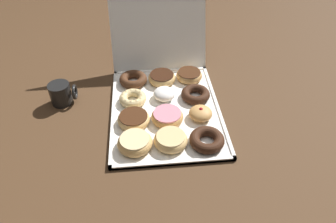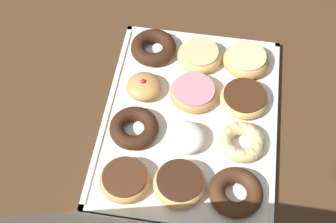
{
  "view_description": "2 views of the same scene",
  "coord_description": "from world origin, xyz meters",
  "px_view_note": "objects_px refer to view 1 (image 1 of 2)",
  "views": [
    {
      "loc": [
        -0.08,
        -0.87,
        0.77
      ],
      "look_at": [
        0.01,
        -0.04,
        0.03
      ],
      "focal_mm": 32.57,
      "sensor_mm": 36.0,
      "label": 1
    },
    {
      "loc": [
        -0.04,
        0.62,
        0.96
      ],
      "look_at": [
        0.05,
        0.0,
        0.03
      ],
      "focal_mm": 50.77,
      "sensor_mm": 36.0,
      "label": 2
    }
  ],
  "objects_px": {
    "donut_box": "(166,110)",
    "coffee_mug": "(61,93)",
    "chocolate_frosted_donut_3": "(134,119)",
    "powdered_filled_donut_7": "(165,94)",
    "chocolate_frosted_donut_10": "(162,78)",
    "glazed_ring_donut_1": "(172,140)",
    "chocolate_frosted_donut_11": "(189,75)",
    "chocolate_cake_ring_donut_2": "(207,140)",
    "chocolate_cake_ring_donut_9": "(133,79)",
    "jelly_filled_donut_5": "(201,113)",
    "chocolate_cake_ring_donut_8": "(195,94)",
    "glazed_ring_donut_0": "(135,142)",
    "cruller_donut_6": "(133,98)",
    "pink_frosted_donut_4": "(167,116)"
  },
  "relations": [
    {
      "from": "glazed_ring_donut_0",
      "to": "cruller_donut_6",
      "type": "relative_size",
      "value": 1.1
    },
    {
      "from": "jelly_filled_donut_5",
      "to": "chocolate_cake_ring_donut_8",
      "type": "height_order",
      "value": "jelly_filled_donut_5"
    },
    {
      "from": "pink_frosted_donut_4",
      "to": "chocolate_cake_ring_donut_9",
      "type": "xyz_separation_m",
      "value": [
        -0.12,
        0.25,
        -0.0
      ]
    },
    {
      "from": "chocolate_frosted_donut_3",
      "to": "powdered_filled_donut_7",
      "type": "bearing_deg",
      "value": 46.18
    },
    {
      "from": "jelly_filled_donut_5",
      "to": "chocolate_cake_ring_donut_8",
      "type": "xyz_separation_m",
      "value": [
        0.0,
        0.12,
        -0.0
      ]
    },
    {
      "from": "chocolate_cake_ring_donut_9",
      "to": "jelly_filled_donut_5",
      "type": "bearing_deg",
      "value": -44.89
    },
    {
      "from": "glazed_ring_donut_1",
      "to": "chocolate_cake_ring_donut_8",
      "type": "distance_m",
      "value": 0.27
    },
    {
      "from": "jelly_filled_donut_5",
      "to": "powdered_filled_donut_7",
      "type": "distance_m",
      "value": 0.17
    },
    {
      "from": "glazed_ring_donut_0",
      "to": "pink_frosted_donut_4",
      "type": "height_order",
      "value": "glazed_ring_donut_0"
    },
    {
      "from": "powdered_filled_donut_7",
      "to": "chocolate_cake_ring_donut_8",
      "type": "xyz_separation_m",
      "value": [
        0.12,
        -0.01,
        -0.0
      ]
    },
    {
      "from": "chocolate_frosted_donut_3",
      "to": "cruller_donut_6",
      "type": "xyz_separation_m",
      "value": [
        -0.0,
        0.12,
        -0.0
      ]
    },
    {
      "from": "chocolate_frosted_donut_11",
      "to": "powdered_filled_donut_7",
      "type": "bearing_deg",
      "value": -132.85
    },
    {
      "from": "chocolate_frosted_donut_10",
      "to": "chocolate_frosted_donut_11",
      "type": "relative_size",
      "value": 1.04
    },
    {
      "from": "chocolate_frosted_donut_11",
      "to": "coffee_mug",
      "type": "relative_size",
      "value": 1.09
    },
    {
      "from": "jelly_filled_donut_5",
      "to": "powdered_filled_donut_7",
      "type": "height_order",
      "value": "jelly_filled_donut_5"
    },
    {
      "from": "cruller_donut_6",
      "to": "glazed_ring_donut_0",
      "type": "bearing_deg",
      "value": -88.82
    },
    {
      "from": "coffee_mug",
      "to": "chocolate_frosted_donut_11",
      "type": "bearing_deg",
      "value": 10.77
    },
    {
      "from": "glazed_ring_donut_1",
      "to": "chocolate_cake_ring_donut_9",
      "type": "bearing_deg",
      "value": 109.14
    },
    {
      "from": "chocolate_frosted_donut_3",
      "to": "chocolate_frosted_donut_11",
      "type": "relative_size",
      "value": 1.05
    },
    {
      "from": "cruller_donut_6",
      "to": "coffee_mug",
      "type": "bearing_deg",
      "value": 172.68
    },
    {
      "from": "chocolate_frosted_donut_11",
      "to": "pink_frosted_donut_4",
      "type": "bearing_deg",
      "value": -115.26
    },
    {
      "from": "jelly_filled_donut_5",
      "to": "cruller_donut_6",
      "type": "distance_m",
      "value": 0.27
    },
    {
      "from": "glazed_ring_donut_0",
      "to": "jelly_filled_donut_5",
      "type": "bearing_deg",
      "value": 26.87
    },
    {
      "from": "coffee_mug",
      "to": "chocolate_frosted_donut_10",
      "type": "bearing_deg",
      "value": 12.59
    },
    {
      "from": "pink_frosted_donut_4",
      "to": "glazed_ring_donut_1",
      "type": "bearing_deg",
      "value": -86.99
    },
    {
      "from": "chocolate_frosted_donut_10",
      "to": "coffee_mug",
      "type": "bearing_deg",
      "value": -167.41
    },
    {
      "from": "chocolate_cake_ring_donut_8",
      "to": "glazed_ring_donut_0",
      "type": "bearing_deg",
      "value": -135.27
    },
    {
      "from": "jelly_filled_donut_5",
      "to": "chocolate_cake_ring_donut_9",
      "type": "height_order",
      "value": "jelly_filled_donut_5"
    },
    {
      "from": "chocolate_frosted_donut_3",
      "to": "coffee_mug",
      "type": "relative_size",
      "value": 1.14
    },
    {
      "from": "glazed_ring_donut_0",
      "to": "chocolate_frosted_donut_3",
      "type": "relative_size",
      "value": 1.0
    },
    {
      "from": "pink_frosted_donut_4",
      "to": "powdered_filled_donut_7",
      "type": "relative_size",
      "value": 1.37
    },
    {
      "from": "chocolate_cake_ring_donut_2",
      "to": "chocolate_frosted_donut_3",
      "type": "xyz_separation_m",
      "value": [
        -0.24,
        0.13,
        0.0
      ]
    },
    {
      "from": "chocolate_cake_ring_donut_2",
      "to": "chocolate_cake_ring_donut_9",
      "type": "height_order",
      "value": "same"
    },
    {
      "from": "chocolate_frosted_donut_3",
      "to": "donut_box",
      "type": "bearing_deg",
      "value": 27.51
    },
    {
      "from": "donut_box",
      "to": "glazed_ring_donut_1",
      "type": "relative_size",
      "value": 4.66
    },
    {
      "from": "donut_box",
      "to": "coffee_mug",
      "type": "relative_size",
      "value": 5.23
    },
    {
      "from": "donut_box",
      "to": "chocolate_frosted_donut_3",
      "type": "bearing_deg",
      "value": -152.49
    },
    {
      "from": "powdered_filled_donut_7",
      "to": "chocolate_frosted_donut_10",
      "type": "height_order",
      "value": "powdered_filled_donut_7"
    },
    {
      "from": "chocolate_cake_ring_donut_2",
      "to": "cruller_donut_6",
      "type": "distance_m",
      "value": 0.35
    },
    {
      "from": "glazed_ring_donut_0",
      "to": "chocolate_cake_ring_donut_9",
      "type": "bearing_deg",
      "value": 90.32
    },
    {
      "from": "chocolate_cake_ring_donut_8",
      "to": "chocolate_frosted_donut_10",
      "type": "height_order",
      "value": "chocolate_frosted_donut_10"
    },
    {
      "from": "chocolate_cake_ring_donut_2",
      "to": "chocolate_frosted_donut_3",
      "type": "distance_m",
      "value": 0.27
    },
    {
      "from": "jelly_filled_donut_5",
      "to": "coffee_mug",
      "type": "bearing_deg",
      "value": 163.75
    },
    {
      "from": "glazed_ring_donut_0",
      "to": "chocolate_cake_ring_donut_9",
      "type": "height_order",
      "value": "glazed_ring_donut_0"
    },
    {
      "from": "donut_box",
      "to": "chocolate_frosted_donut_10",
      "type": "distance_m",
      "value": 0.18
    },
    {
      "from": "donut_box",
      "to": "coffee_mug",
      "type": "height_order",
      "value": "coffee_mug"
    },
    {
      "from": "glazed_ring_donut_1",
      "to": "chocolate_cake_ring_donut_2",
      "type": "bearing_deg",
      "value": -5.04
    },
    {
      "from": "glazed_ring_donut_1",
      "to": "glazed_ring_donut_0",
      "type": "bearing_deg",
      "value": -178.92
    },
    {
      "from": "jelly_filled_donut_5",
      "to": "chocolate_frosted_donut_11",
      "type": "xyz_separation_m",
      "value": [
        -0.0,
        0.25,
        -0.0
      ]
    },
    {
      "from": "chocolate_cake_ring_donut_9",
      "to": "powdered_filled_donut_7",
      "type": "bearing_deg",
      "value": -42.85
    }
  ]
}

